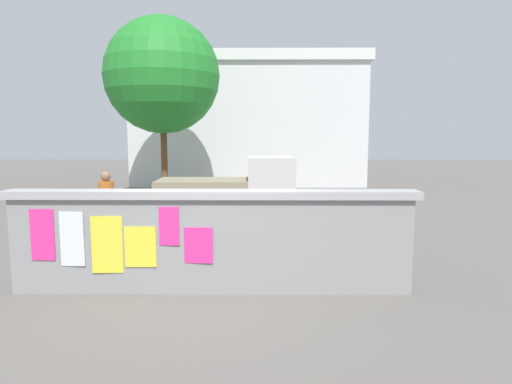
{
  "coord_description": "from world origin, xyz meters",
  "views": [
    {
      "loc": [
        0.75,
        -6.71,
        2.41
      ],
      "look_at": [
        0.66,
        2.58,
        1.23
      ],
      "focal_mm": 31.4,
      "sensor_mm": 36.0,
      "label": 1
    }
  ],
  "objects_px": {
    "motorcycle": "(126,237)",
    "bicycle_far": "(339,229)",
    "bicycle_near": "(289,244)",
    "person_walking": "(107,200)",
    "auto_rickshaw_truck": "(234,192)",
    "tree_roadside": "(162,76)"
  },
  "relations": [
    {
      "from": "bicycle_near",
      "to": "bicycle_far",
      "type": "height_order",
      "value": "same"
    },
    {
      "from": "bicycle_near",
      "to": "person_walking",
      "type": "distance_m",
      "value": 4.32
    },
    {
      "from": "motorcycle",
      "to": "tree_roadside",
      "type": "xyz_separation_m",
      "value": [
        -1.04,
        8.45,
        4.13
      ]
    },
    {
      "from": "motorcycle",
      "to": "bicycle_far",
      "type": "bearing_deg",
      "value": 15.9
    },
    {
      "from": "auto_rickshaw_truck",
      "to": "bicycle_near",
      "type": "relative_size",
      "value": 2.17
    },
    {
      "from": "person_walking",
      "to": "tree_roadside",
      "type": "distance_m",
      "value": 7.89
    },
    {
      "from": "auto_rickshaw_truck",
      "to": "motorcycle",
      "type": "height_order",
      "value": "auto_rickshaw_truck"
    },
    {
      "from": "bicycle_far",
      "to": "person_walking",
      "type": "bearing_deg",
      "value": 177.76
    },
    {
      "from": "motorcycle",
      "to": "person_walking",
      "type": "relative_size",
      "value": 1.16
    },
    {
      "from": "bicycle_near",
      "to": "bicycle_far",
      "type": "relative_size",
      "value": 1.0
    },
    {
      "from": "bicycle_far",
      "to": "tree_roadside",
      "type": "relative_size",
      "value": 0.25
    },
    {
      "from": "bicycle_far",
      "to": "tree_roadside",
      "type": "xyz_separation_m",
      "value": [
        -5.36,
        7.22,
        4.23
      ]
    },
    {
      "from": "motorcycle",
      "to": "bicycle_far",
      "type": "xyz_separation_m",
      "value": [
        4.32,
        1.23,
        -0.1
      ]
    },
    {
      "from": "bicycle_far",
      "to": "auto_rickshaw_truck",
      "type": "bearing_deg",
      "value": 138.66
    },
    {
      "from": "auto_rickshaw_truck",
      "to": "person_walking",
      "type": "distance_m",
      "value": 3.35
    },
    {
      "from": "bicycle_near",
      "to": "tree_roadside",
      "type": "height_order",
      "value": "tree_roadside"
    },
    {
      "from": "auto_rickshaw_truck",
      "to": "bicycle_far",
      "type": "height_order",
      "value": "auto_rickshaw_truck"
    },
    {
      "from": "auto_rickshaw_truck",
      "to": "bicycle_far",
      "type": "relative_size",
      "value": 2.18
    },
    {
      "from": "motorcycle",
      "to": "person_walking",
      "type": "distance_m",
      "value": 1.74
    },
    {
      "from": "motorcycle",
      "to": "bicycle_far",
      "type": "height_order",
      "value": "bicycle_far"
    },
    {
      "from": "auto_rickshaw_truck",
      "to": "person_walking",
      "type": "bearing_deg",
      "value": -144.46
    },
    {
      "from": "bicycle_far",
      "to": "tree_roadside",
      "type": "distance_m",
      "value": 9.93
    }
  ]
}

